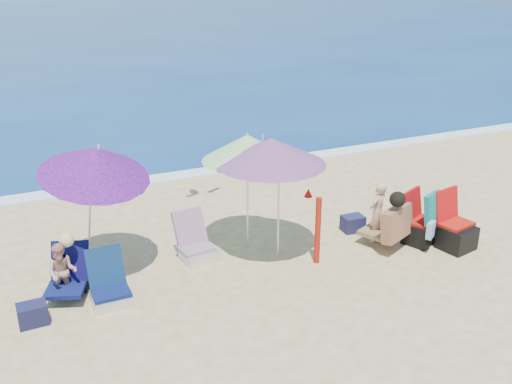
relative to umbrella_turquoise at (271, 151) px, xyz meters
name	(u,v)px	position (x,y,z in m)	size (l,w,h in m)	color
ground	(305,284)	(0.03, -1.05, -1.68)	(120.00, 120.00, 0.00)	#D8BC84
sea	(31,26)	(0.03, 43.95, -1.73)	(120.00, 80.00, 0.12)	navy
foam	(189,174)	(0.03, 4.05, -1.66)	(120.00, 0.50, 0.04)	white
umbrella_turquoise	(271,151)	(0.00, 0.00, 0.00)	(2.15, 2.15, 1.91)	silver
umbrella_striped	(247,148)	(-0.20, 0.40, -0.03)	(1.46, 1.46, 1.89)	silver
umbrella_blue	(95,162)	(-2.46, 0.46, 0.04)	(2.04, 2.07, 2.10)	white
furled_umbrella	(316,223)	(0.50, -0.53, -1.04)	(0.24, 0.29, 1.17)	#A8190C
chair_navy	(110,290)	(-2.56, -0.36, -1.50)	(0.51, 0.63, 0.70)	#0C1947
chair_rainbow	(196,246)	(-1.09, 0.36, -1.49)	(0.60, 0.72, 0.71)	#D35C4A
camp_chair_left	(455,232)	(2.77, -1.06, -1.41)	(0.62, 0.68, 0.92)	#A7190B
camp_chair_right	(422,225)	(2.39, -0.71, -1.35)	(0.67, 0.78, 0.92)	#A0120B
person_center	(385,217)	(1.80, -0.50, -1.19)	(0.80, 0.92, 1.03)	tan
person_left	(64,271)	(-3.08, -0.01, -1.27)	(0.72, 0.79, 0.92)	tan
bag_navy_a	(33,314)	(-3.55, -0.47, -1.54)	(0.37, 0.27, 0.28)	#181835
bag_black_a	(79,282)	(-2.89, 0.16, -1.58)	(0.34, 0.32, 0.20)	black
bag_navy_b	(353,223)	(1.65, 0.16, -1.55)	(0.38, 0.30, 0.27)	#1C1D3D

